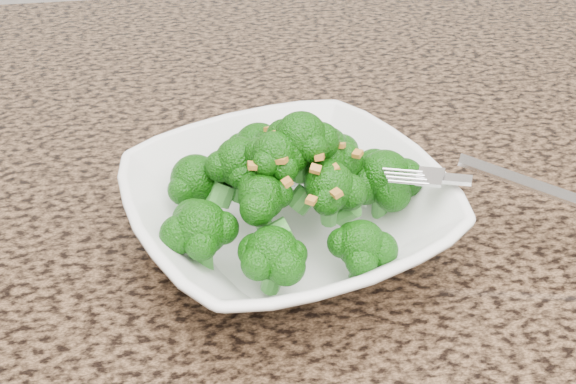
{
  "coord_description": "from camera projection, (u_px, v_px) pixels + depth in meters",
  "views": [
    {
      "loc": [
        -0.0,
        -0.19,
        1.27
      ],
      "look_at": [
        0.06,
        0.25,
        0.95
      ],
      "focal_mm": 45.0,
      "sensor_mm": 36.0,
      "label": 1
    }
  ],
  "objects": [
    {
      "name": "bowl",
      "position": [
        288.0,
        213.0,
        0.56
      ],
      "size": [
        0.31,
        0.31,
        0.06
      ],
      "primitive_type": "imported",
      "rotation": [
        0.0,
        0.0,
        0.32
      ],
      "color": "white",
      "rests_on": "granite_counter"
    },
    {
      "name": "fork",
      "position": [
        461.0,
        179.0,
        0.54
      ],
      "size": [
        0.18,
        0.11,
        0.01
      ],
      "primitive_type": null,
      "rotation": [
        0.0,
        0.0,
        -0.46
      ],
      "color": "silver",
      "rests_on": "bowl"
    },
    {
      "name": "garlic_topping",
      "position": [
        288.0,
        91.0,
        0.5
      ],
      "size": [
        0.13,
        0.13,
        0.01
      ],
      "primitive_type": null,
      "color": "#C48330",
      "rests_on": "broccoli_pile"
    },
    {
      "name": "broccoli_pile",
      "position": [
        288.0,
        140.0,
        0.52
      ],
      "size": [
        0.21,
        0.21,
        0.07
      ],
      "primitive_type": null,
      "color": "#125709",
      "rests_on": "bowl"
    },
    {
      "name": "granite_counter",
      "position": [
        206.0,
        225.0,
        0.62
      ],
      "size": [
        1.64,
        1.04,
        0.03
      ],
      "primitive_type": "cube",
      "color": "brown",
      "rests_on": "cabinet"
    }
  ]
}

